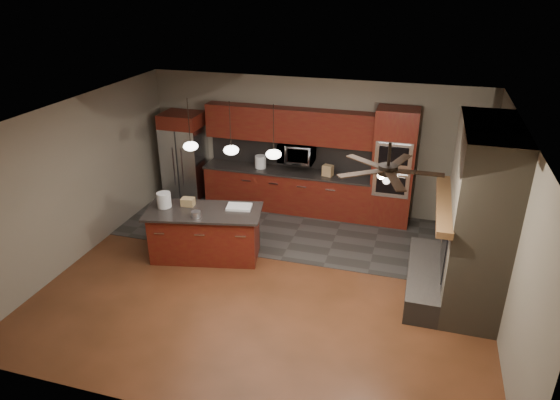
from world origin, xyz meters
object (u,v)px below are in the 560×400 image
(counter_box, at_px, (328,170))
(oven_tower, at_px, (393,168))
(paint_can, at_px, (196,214))
(counter_bucket, at_px, (261,162))
(white_bucket, at_px, (164,200))
(cardboard_box, at_px, (188,202))
(microwave, at_px, (297,153))
(paint_tray, at_px, (239,207))
(refrigerator, at_px, (185,157))
(kitchen_island, at_px, (205,234))

(counter_box, bearing_deg, oven_tower, 15.83)
(paint_can, height_order, counter_bucket, counter_bucket)
(white_bucket, height_order, counter_box, white_bucket)
(paint_can, bearing_deg, white_bucket, 162.71)
(white_bucket, bearing_deg, oven_tower, 32.23)
(white_bucket, distance_m, counter_bucket, 2.58)
(counter_box, bearing_deg, cardboard_box, -120.13)
(cardboard_box, relative_size, counter_box, 0.99)
(microwave, distance_m, counter_box, 0.75)
(paint_tray, bearing_deg, cardboard_box, 179.09)
(refrigerator, bearing_deg, paint_tray, -44.37)
(paint_tray, relative_size, counter_bucket, 1.61)
(cardboard_box, distance_m, counter_box, 3.01)
(paint_tray, distance_m, cardboard_box, 0.92)
(kitchen_island, bearing_deg, microwave, 53.99)
(paint_tray, bearing_deg, microwave, 66.25)
(white_bucket, height_order, paint_can, white_bucket)
(oven_tower, relative_size, microwave, 3.25)
(oven_tower, bearing_deg, white_bucket, -147.77)
(microwave, height_order, paint_can, microwave)
(oven_tower, bearing_deg, cardboard_box, -146.91)
(microwave, bearing_deg, kitchen_island, -114.00)
(white_bucket, xyz_separation_m, paint_tray, (1.29, 0.32, -0.11))
(oven_tower, bearing_deg, paint_tray, -140.33)
(oven_tower, distance_m, microwave, 1.98)
(white_bucket, bearing_deg, paint_tray, 13.94)
(paint_tray, bearing_deg, kitchen_island, -164.83)
(white_bucket, relative_size, paint_can, 1.66)
(refrigerator, bearing_deg, microwave, 2.99)
(white_bucket, bearing_deg, refrigerator, 107.72)
(microwave, bearing_deg, counter_box, -8.30)
(oven_tower, bearing_deg, refrigerator, -179.06)
(refrigerator, xyz_separation_m, counter_box, (3.20, 0.03, 0.02))
(microwave, bearing_deg, cardboard_box, -121.89)
(kitchen_island, xyz_separation_m, cardboard_box, (-0.35, 0.12, 0.52))
(counter_box, bearing_deg, microwave, -174.37)
(refrigerator, relative_size, cardboard_box, 8.95)
(refrigerator, height_order, white_bucket, refrigerator)
(paint_can, relative_size, counter_box, 0.72)
(white_bucket, relative_size, cardboard_box, 1.20)
(microwave, distance_m, white_bucket, 3.02)
(counter_bucket, bearing_deg, paint_can, -96.43)
(microwave, bearing_deg, white_bucket, -126.30)
(kitchen_island, height_order, white_bucket, white_bucket)
(counter_bucket, bearing_deg, refrigerator, -177.32)
(kitchen_island, bearing_deg, paint_can, -105.18)
(oven_tower, height_order, counter_box, oven_tower)
(kitchen_island, xyz_separation_m, white_bucket, (-0.72, -0.05, 0.59))
(paint_can, bearing_deg, paint_tray, 43.13)
(microwave, height_order, cardboard_box, microwave)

